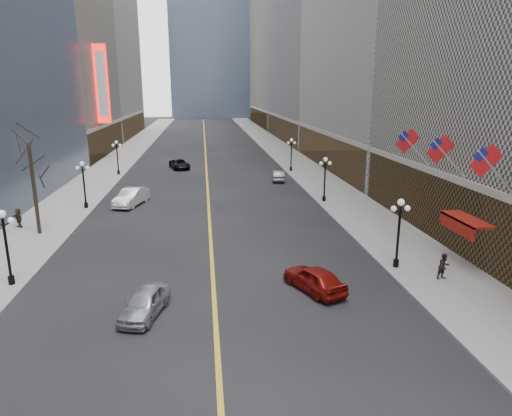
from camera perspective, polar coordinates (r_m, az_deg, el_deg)
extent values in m
cube|color=gray|center=(68.79, 5.56, 5.22)|extent=(6.00, 230.00, 0.15)
cube|color=gray|center=(68.64, -18.03, 4.54)|extent=(6.00, 230.00, 0.15)
cube|color=gold|center=(77.16, -6.30, 6.17)|extent=(0.25, 200.00, 0.02)
cube|color=#4B3E32|center=(32.70, 28.77, -2.61)|extent=(2.80, 41.00, 5.00)
cube|color=#4B3E32|center=(67.57, 9.65, 7.07)|extent=(2.80, 35.00, 5.00)
cube|color=#9C9C9F|center=(107.49, 10.58, 21.23)|extent=(26.00, 40.00, 48.00)
cube|color=#4B3E32|center=(104.40, 3.83, 9.86)|extent=(2.80, 39.00, 5.00)
cube|color=#A9A08C|center=(149.77, 5.56, 22.17)|extent=(26.00, 46.00, 62.00)
cube|color=#4B3E32|center=(146.79, 0.77, 11.27)|extent=(2.80, 45.00, 5.00)
cube|color=#A9A08C|center=(89.50, -28.03, 21.88)|extent=(26.00, 30.00, 50.00)
cube|color=#4B3E32|center=(85.70, -18.91, 8.07)|extent=(2.80, 29.00, 5.00)
cube|color=#4B3E32|center=(119.03, -15.54, 9.96)|extent=(2.80, 37.00, 5.00)
cylinder|color=black|center=(30.98, 17.10, -6.60)|extent=(0.36, 0.36, 0.50)
cylinder|color=black|center=(30.41, 17.35, -3.52)|extent=(0.16, 0.16, 4.00)
sphere|color=white|center=(29.80, 17.68, 0.69)|extent=(0.44, 0.44, 0.44)
sphere|color=white|center=(29.71, 16.83, -0.08)|extent=(0.36, 0.36, 0.36)
sphere|color=white|center=(30.08, 18.40, -0.03)|extent=(0.36, 0.36, 0.36)
cylinder|color=black|center=(47.24, 8.50, 1.18)|extent=(0.36, 0.36, 0.50)
cylinder|color=black|center=(46.87, 8.58, 3.26)|extent=(0.16, 0.16, 4.00)
sphere|color=white|center=(46.48, 8.69, 6.04)|extent=(0.44, 0.44, 0.44)
sphere|color=white|center=(46.42, 8.13, 5.55)|extent=(0.36, 0.36, 0.36)
sphere|color=white|center=(46.66, 9.20, 5.55)|extent=(0.36, 0.36, 0.36)
cylinder|color=black|center=(64.43, 4.39, 4.89)|extent=(0.36, 0.36, 0.50)
cylinder|color=black|center=(64.16, 4.42, 6.43)|extent=(0.16, 0.16, 4.00)
sphere|color=white|center=(63.87, 4.46, 8.48)|extent=(0.44, 0.44, 0.44)
sphere|color=white|center=(63.83, 4.05, 8.12)|extent=(0.36, 0.36, 0.36)
sphere|color=white|center=(64.01, 4.85, 8.12)|extent=(0.36, 0.36, 0.36)
cylinder|color=black|center=(30.71, -28.25, -7.95)|extent=(0.36, 0.36, 0.50)
cylinder|color=black|center=(30.13, -28.65, -4.86)|extent=(0.16, 0.16, 4.00)
sphere|color=white|center=(29.51, -29.19, -0.64)|extent=(0.44, 0.44, 0.44)
sphere|color=white|center=(29.44, -28.29, -1.36)|extent=(0.36, 0.36, 0.36)
cylinder|color=black|center=(47.06, -20.48, 0.34)|extent=(0.36, 0.36, 0.50)
cylinder|color=black|center=(46.69, -20.67, 2.43)|extent=(0.16, 0.16, 4.00)
sphere|color=white|center=(46.29, -20.92, 5.21)|extent=(0.44, 0.44, 0.44)
sphere|color=white|center=(46.47, -21.42, 4.69)|extent=(0.36, 0.36, 0.36)
sphere|color=white|center=(46.24, -20.34, 4.75)|extent=(0.36, 0.36, 0.36)
cylinder|color=black|center=(64.30, -16.80, 4.29)|extent=(0.36, 0.36, 0.50)
cylinder|color=black|center=(64.03, -16.91, 5.83)|extent=(0.16, 0.16, 4.00)
sphere|color=white|center=(63.74, -17.07, 7.87)|extent=(0.44, 0.44, 0.44)
sphere|color=white|center=(63.87, -17.44, 7.49)|extent=(0.36, 0.36, 0.36)
sphere|color=white|center=(63.71, -16.64, 7.54)|extent=(0.36, 0.36, 0.36)
cylinder|color=#B2B2B7|center=(28.73, 27.80, 3.99)|extent=(2.49, 0.12, 2.49)
cube|color=red|center=(28.27, 26.86, 5.29)|extent=(1.94, 0.04, 1.94)
cube|color=navy|center=(28.04, 26.34, 6.01)|extent=(0.88, 0.06, 0.88)
cylinder|color=#B2B2B7|center=(32.92, 22.98, 5.67)|extent=(2.49, 0.12, 2.49)
cube|color=red|center=(32.52, 22.09, 6.83)|extent=(1.94, 0.04, 1.94)
cube|color=navy|center=(32.32, 21.60, 7.46)|extent=(0.88, 0.06, 0.88)
cylinder|color=#B2B2B7|center=(37.31, 19.26, 6.95)|extent=(2.49, 0.12, 2.49)
cube|color=red|center=(36.96, 18.42, 7.97)|extent=(1.94, 0.04, 1.94)
cube|color=navy|center=(36.78, 17.97, 8.53)|extent=(0.88, 0.06, 0.88)
cube|color=maroon|center=(32.19, 24.84, -1.28)|extent=(1.40, 4.00, 0.15)
cube|color=maroon|center=(31.96, 23.77, -2.02)|extent=(0.10, 4.00, 0.90)
cube|color=red|center=(77.90, -18.72, 14.45)|extent=(2.00, 0.50, 12.00)
cube|color=white|center=(77.89, -18.69, 14.45)|extent=(1.40, 0.55, 10.00)
cylinder|color=#2D231C|center=(39.37, -25.98, 2.13)|extent=(0.28, 0.28, 7.20)
imported|color=#A0A3A7|center=(24.47, -13.74, -11.44)|extent=(2.67, 4.38, 1.39)
imported|color=silver|center=(47.11, -15.33, 1.33)|extent=(3.20, 5.44, 1.69)
imported|color=black|center=(67.52, -9.54, 5.43)|extent=(3.51, 5.39, 1.38)
imported|color=maroon|center=(26.69, 7.30, -8.73)|extent=(3.41, 4.71, 1.49)
imported|color=#575C60|center=(57.80, 2.84, 4.06)|extent=(1.98, 4.21, 1.33)
imported|color=black|center=(29.86, 22.44, -6.76)|extent=(0.86, 0.61, 1.61)
imported|color=#32241B|center=(42.54, -27.57, -1.11)|extent=(1.38, 1.32, 1.60)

